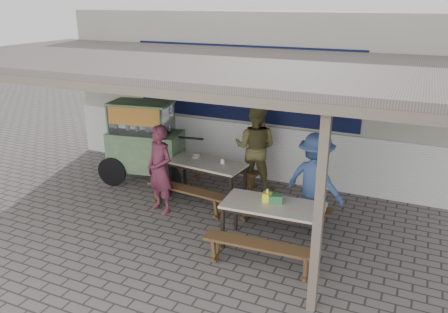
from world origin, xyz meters
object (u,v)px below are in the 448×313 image
at_px(bench_right_street, 260,250).
at_px(table_left, 206,166).
at_px(condiment_bowl, 196,157).
at_px(bench_left_wall, 223,171).
at_px(condiment_jar, 223,161).
at_px(bench_left_street, 187,194).
at_px(patron_street_side, 160,170).
at_px(donation_box, 275,199).
at_px(bench_right_wall, 283,209).
at_px(tissue_box, 267,197).
at_px(vendor_cart, 144,139).
at_px(table_right, 273,209).
at_px(patron_right_table, 315,181).
at_px(patron_wall_side, 255,147).

bearing_deg(bench_right_street, table_left, 129.91).
xyz_separation_m(bench_right_street, condiment_bowl, (-2.11, 2.09, 0.43)).
xyz_separation_m(bench_left_wall, condiment_jar, (0.25, -0.58, 0.45)).
relative_size(bench_left_street, patron_street_side, 1.01).
relative_size(bench_left_wall, condiment_bowl, 9.60).
relative_size(donation_box, condiment_jar, 2.27).
relative_size(bench_right_wall, tissue_box, 12.00).
relative_size(bench_right_wall, condiment_bowl, 9.67).
relative_size(vendor_cart, patron_street_side, 1.28).
height_order(vendor_cart, condiment_bowl, vendor_cart).
relative_size(bench_left_wall, tissue_box, 11.91).
distance_m(bench_left_street, condiment_bowl, 0.96).
bearing_deg(table_right, tissue_box, 146.60).
relative_size(table_left, condiment_jar, 17.66).
xyz_separation_m(bench_left_wall, table_right, (1.70, -1.90, 0.33)).
bearing_deg(table_right, vendor_cart, 153.15).
bearing_deg(condiment_bowl, patron_street_side, -101.46).
bearing_deg(condiment_bowl, vendor_cart, 177.18).
xyz_separation_m(bench_left_wall, bench_right_wall, (1.66, -1.20, 0.00)).
bearing_deg(bench_left_street, table_left, 90.00).
height_order(bench_left_wall, table_right, table_right).
distance_m(bench_left_wall, tissue_box, 2.46).
height_order(vendor_cart, patron_right_table, vendor_cart).
relative_size(bench_left_wall, patron_street_side, 1.01).
relative_size(patron_right_table, donation_box, 8.12).
relative_size(bench_right_street, donation_box, 8.13).
bearing_deg(donation_box, bench_right_wall, 94.66).
bearing_deg(tissue_box, condiment_jar, 136.81).
bearing_deg(table_left, patron_wall_side, 55.12).
xyz_separation_m(patron_wall_side, condiment_jar, (-0.39, -0.74, -0.10)).
relative_size(bench_left_street, bench_right_street, 0.99).
relative_size(bench_right_street, tissue_box, 12.00).
xyz_separation_m(bench_left_street, vendor_cart, (-1.49, 0.89, 0.61)).
bearing_deg(bench_left_street, patron_street_side, -151.00).
bearing_deg(condiment_bowl, patron_right_table, -9.14).
distance_m(bench_left_wall, patron_wall_side, 0.87).
bearing_deg(bench_left_wall, bench_right_wall, -30.08).
bearing_deg(bench_left_wall, patron_right_table, -17.46).
distance_m(table_right, patron_right_table, 1.09).
bearing_deg(bench_right_wall, vendor_cart, 163.79).
bearing_deg(table_left, donation_box, -27.77).
bearing_deg(tissue_box, vendor_cart, 156.66).
height_order(table_left, bench_right_street, table_left).
bearing_deg(donation_box, condiment_bowl, 147.31).
distance_m(bench_left_street, vendor_cart, 1.84).
bearing_deg(table_left, patron_street_side, -115.04).
bearing_deg(patron_street_side, tissue_box, 11.34).
height_order(patron_right_table, tissue_box, patron_right_table).
xyz_separation_m(vendor_cart, patron_wall_side, (2.27, 0.61, -0.05)).
xyz_separation_m(table_right, condiment_jar, (-1.45, 1.32, 0.12)).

